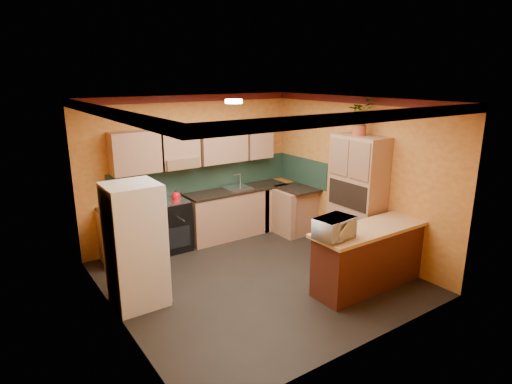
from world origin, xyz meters
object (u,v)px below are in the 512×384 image
(pantry, at_px, (357,198))
(microwave, at_px, (334,228))
(stove, at_px, (171,225))
(base_cabinets_back, at_px, (202,220))
(breakfast_bar, at_px, (369,259))
(fridge, at_px, (135,245))

(pantry, bearing_deg, microwave, -147.97)
(stove, bearing_deg, base_cabinets_back, 0.00)
(base_cabinets_back, height_order, breakfast_bar, same)
(fridge, xyz_separation_m, breakfast_bar, (2.97, -1.46, -0.41))
(base_cabinets_back, relative_size, fridge, 2.15)
(microwave, bearing_deg, fridge, 138.92)
(base_cabinets_back, xyz_separation_m, stove, (-0.62, -0.00, 0.02))
(stove, distance_m, pantry, 3.27)
(stove, relative_size, breakfast_bar, 0.51)
(breakfast_bar, xyz_separation_m, microwave, (-0.74, 0.00, 0.64))
(pantry, distance_m, microwave, 1.62)
(base_cabinets_back, bearing_deg, breakfast_bar, -67.85)
(breakfast_bar, bearing_deg, pantry, 53.71)
(stove, height_order, breakfast_bar, stove)
(pantry, bearing_deg, stove, 139.69)
(base_cabinets_back, relative_size, breakfast_bar, 2.03)
(fridge, bearing_deg, base_cabinets_back, 40.07)
(base_cabinets_back, bearing_deg, stove, -180.00)
(stove, xyz_separation_m, breakfast_bar, (1.82, -2.94, -0.02))
(fridge, height_order, breakfast_bar, fridge)
(fridge, bearing_deg, microwave, -33.22)
(base_cabinets_back, relative_size, pantry, 1.74)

